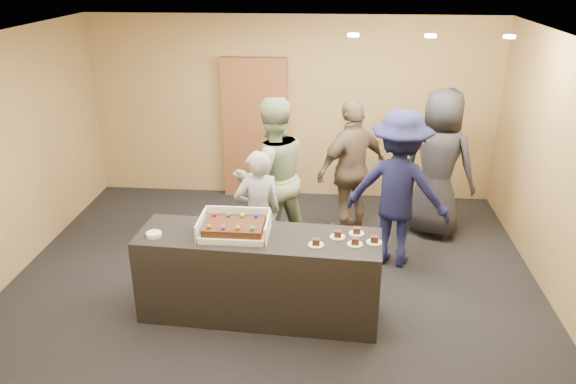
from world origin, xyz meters
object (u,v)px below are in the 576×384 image
(person_sage_man, at_px, (272,177))
(person_navy_man, at_px, (398,189))
(serving_counter, at_px, (259,275))
(person_server_grey, at_px, (258,213))
(sheet_cake, at_px, (234,226))
(person_brown_extra, at_px, (352,169))
(storage_cabinet, at_px, (255,129))
(plate_stack, at_px, (154,234))
(cake_box, at_px, (235,230))
(person_dark_suit, at_px, (439,163))

(person_sage_man, relative_size, person_navy_man, 1.04)
(serving_counter, relative_size, person_server_grey, 1.60)
(sheet_cake, xyz_separation_m, person_navy_man, (1.71, 1.22, -0.06))
(sheet_cake, relative_size, person_brown_extra, 0.32)
(storage_cabinet, bearing_deg, person_sage_man, -75.71)
(person_sage_man, bearing_deg, storage_cabinet, -103.44)
(sheet_cake, relative_size, person_server_grey, 0.39)
(person_sage_man, bearing_deg, person_navy_man, 145.16)
(plate_stack, xyz_separation_m, person_server_grey, (0.90, 0.93, -0.17))
(storage_cabinet, relative_size, person_sage_man, 1.08)
(cake_box, xyz_separation_m, person_sage_man, (0.21, 1.38, 0.03))
(cake_box, height_order, person_navy_man, person_navy_man)
(person_navy_man, bearing_deg, person_sage_man, 10.46)
(sheet_cake, relative_size, plate_stack, 3.90)
(plate_stack, bearing_deg, person_brown_extra, 45.74)
(storage_cabinet, relative_size, sheet_cake, 3.64)
(sheet_cake, bearing_deg, storage_cabinet, 94.26)
(sheet_cake, distance_m, person_server_grey, 0.88)
(cake_box, bearing_deg, storage_cabinet, 94.31)
(sheet_cake, xyz_separation_m, person_server_grey, (0.12, 0.84, -0.25))
(serving_counter, distance_m, cake_box, 0.55)
(storage_cabinet, bearing_deg, person_dark_suit, -23.28)
(person_dark_suit, bearing_deg, sheet_cake, 74.95)
(person_sage_man, height_order, person_dark_suit, same)
(plate_stack, distance_m, person_brown_extra, 2.83)
(plate_stack, xyz_separation_m, person_sage_man, (0.99, 1.50, 0.06))
(storage_cabinet, xyz_separation_m, person_brown_extra, (1.43, -1.21, -0.15))
(sheet_cake, relative_size, person_dark_suit, 0.30)
(sheet_cake, distance_m, person_brown_extra, 2.28)
(cake_box, distance_m, sheet_cake, 0.06)
(storage_cabinet, bearing_deg, plate_stack, -99.61)
(plate_stack, bearing_deg, person_sage_man, 56.42)
(person_brown_extra, height_order, person_dark_suit, person_dark_suit)
(person_navy_man, relative_size, person_dark_suit, 0.96)
(person_dark_suit, bearing_deg, person_brown_extra, 39.44)
(plate_stack, distance_m, person_dark_suit, 3.76)
(sheet_cake, xyz_separation_m, plate_stack, (-0.78, -0.09, -0.08))
(sheet_cake, bearing_deg, person_sage_man, 81.54)
(plate_stack, height_order, person_server_grey, person_server_grey)
(person_navy_man, height_order, person_brown_extra, person_navy_man)
(serving_counter, height_order, sheet_cake, sheet_cake)
(serving_counter, distance_m, person_server_grey, 0.90)
(serving_counter, bearing_deg, cake_box, 177.10)
(storage_cabinet, distance_m, person_sage_man, 1.80)
(serving_counter, distance_m, person_navy_man, 1.98)
(sheet_cake, bearing_deg, person_navy_man, 35.53)
(person_server_grey, height_order, person_dark_suit, person_dark_suit)
(person_navy_man, bearing_deg, plate_stack, 45.27)
(plate_stack, height_order, person_sage_man, person_sage_man)
(person_server_grey, bearing_deg, person_dark_suit, -173.46)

